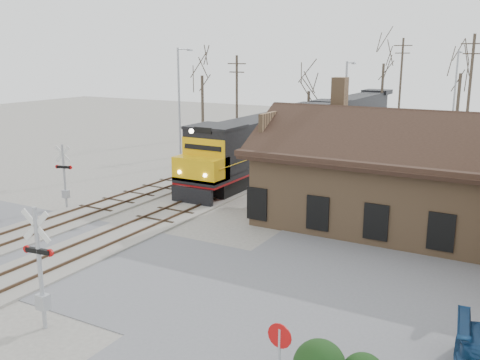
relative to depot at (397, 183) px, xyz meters
name	(u,v)px	position (x,y,z in m)	size (l,w,h in m)	color
ground	(75,255)	(-11.99, -12.00, -2.41)	(140.00, 140.00, 0.00)	#A39D93
road	(75,255)	(-11.99, -12.00, -2.39)	(60.00, 9.00, 0.03)	slate
track_main	(234,186)	(-11.99, 3.00, -2.34)	(3.40, 90.00, 0.24)	#A39D93
track_siding	(182,179)	(-16.49, 3.00, -2.34)	(3.40, 90.00, 0.24)	#A39D93
depot	(397,183)	(0.00, 0.00, 0.00)	(15.20, 9.31, 7.90)	#886746
locomotive_lead	(265,143)	(-11.99, 7.75, 0.09)	(3.19, 21.39, 4.75)	black
locomotive_trailing	(352,115)	(-11.99, 29.42, 0.09)	(3.19, 21.39, 4.50)	black
crossbuck_near	(40,273)	(-7.73, -17.45, -0.38)	(1.24, 0.33, 4.36)	#A5A8AD
crossbuck_far	(65,178)	(-18.32, -6.57, -0.54)	(1.11, 0.37, 3.97)	#A5A8AD
do_not_enter_sign	(279,349)	(1.06, -17.19, -0.77)	(0.71, 0.10, 2.38)	#A5A8AD
streetlight_a	(180,101)	(-19.73, 7.48, 2.98)	(0.25, 2.04, 9.69)	#A5A8AD
streetlight_b	(346,110)	(-7.27, 12.66, 2.45)	(0.25, 2.04, 8.64)	#A5A8AD
streetlight_c	(455,96)	(-0.96, 25.80, 2.89)	(0.25, 2.04, 9.51)	#A5A8AD
utility_pole_a	(237,100)	(-19.75, 16.98, 2.35)	(2.00, 0.24, 9.07)	#382D23
utility_pole_b	(400,87)	(-7.47, 31.75, 3.26)	(2.00, 0.24, 10.86)	#382D23
utility_pole_c	(469,98)	(0.95, 19.88, 3.23)	(2.00, 0.24, 10.82)	#382D23
tree_a	(202,65)	(-26.28, 20.76, 5.61)	(4.59, 4.59, 11.25)	#382D23
tree_b	(309,83)	(-15.76, 25.67, 3.71)	(3.52, 3.52, 8.61)	#382D23
tree_c	(384,52)	(-10.80, 36.94, 6.97)	(5.37, 5.37, 13.15)	#382D23
tree_d	(462,61)	(-1.02, 29.00, 6.11)	(4.88, 4.88, 11.96)	#382D23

